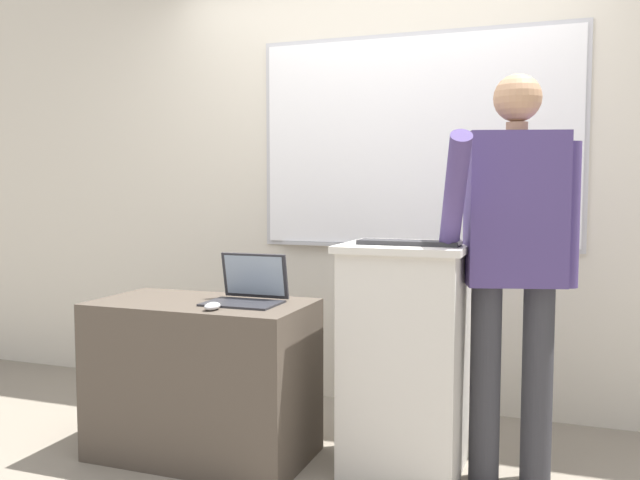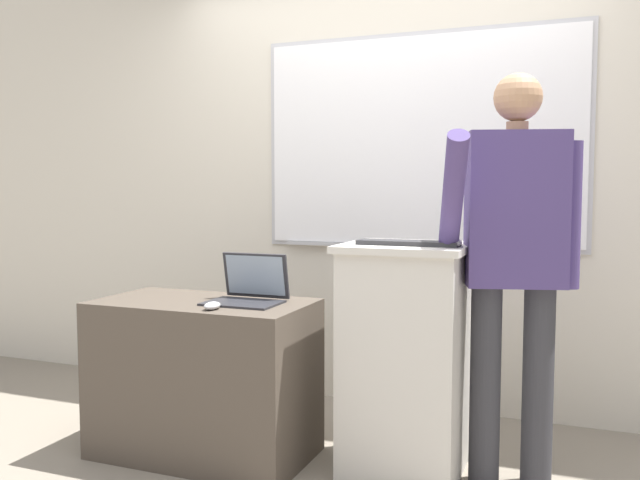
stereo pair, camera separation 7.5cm
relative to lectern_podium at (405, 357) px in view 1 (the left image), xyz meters
The scene contains 8 objects.
back_wall 1.39m from the lectern_podium, 111.48° to the left, with size 6.40×0.17×2.93m.
lectern_podium is the anchor object (origin of this frame).
side_desk 0.96m from the lectern_podium, 169.91° to the right, with size 1.01×0.55×0.74m.
person_presenter 0.67m from the lectern_podium, ahead, with size 0.58×0.64×1.74m.
laptop 0.79m from the lectern_podium, behind, with size 0.34×0.28×0.22m.
wireless_keyboard 0.52m from the lectern_podium, 69.89° to the right, with size 0.44×0.12×0.02m.
computer_mouse_by_laptop 0.89m from the lectern_podium, 155.91° to the right, with size 0.06×0.10×0.03m.
computer_mouse_by_keyboard 0.58m from the lectern_podium, 16.66° to the right, with size 0.06×0.10×0.03m.
Camera 1 is at (1.05, -2.46, 1.28)m, focal length 38.00 mm.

